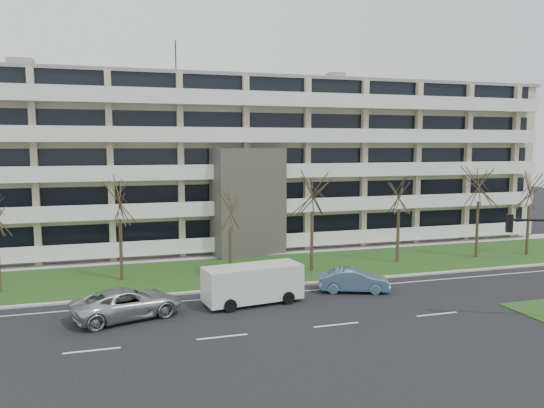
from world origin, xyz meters
name	(u,v)px	position (x,y,z in m)	size (l,w,h in m)	color
ground	(336,325)	(0.00, 0.00, 0.00)	(160.00, 160.00, 0.00)	black
grass_verge	(267,269)	(0.00, 13.00, 0.03)	(90.00, 10.00, 0.06)	#1D4617
curb	(288,285)	(0.00, 8.00, 0.06)	(90.00, 0.35, 0.12)	#B2B2AD
sidewalk	(249,254)	(0.00, 18.50, 0.04)	(90.00, 2.00, 0.08)	#B2B2AD
lane_edge_line	(295,292)	(0.00, 6.50, 0.01)	(90.00, 0.12, 0.01)	white
apartment_building	(231,162)	(-0.01, 25.32, 7.61)	(60.50, 15.10, 18.75)	#B5A68D
silver_pickup	(128,303)	(-10.30, 4.28, 0.80)	(2.67, 5.79, 1.61)	#B3B5BB
blue_sedan	(354,280)	(3.58, 5.46, 0.73)	(1.55, 4.43, 1.46)	#688FB4
white_van	(254,281)	(-3.10, 4.97, 1.34)	(6.00, 2.98, 2.23)	silver
tree_2	(119,195)	(-10.47, 12.70, 5.90)	(3.79, 3.79, 7.58)	#382B21
tree_3	(230,206)	(-3.09, 11.47, 5.03)	(3.24, 3.24, 6.48)	#382B21
tree_4	(312,188)	(2.98, 11.32, 6.19)	(3.98, 3.98, 7.95)	#382B21
tree_5	(399,189)	(10.60, 12.24, 5.81)	(3.74, 3.74, 7.48)	#382B21
tree_6	(479,180)	(17.76, 11.95, 6.46)	(4.16, 4.16, 8.31)	#382B21
tree_7	(530,186)	(22.48, 11.52, 5.84)	(3.76, 3.76, 7.51)	#382B21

